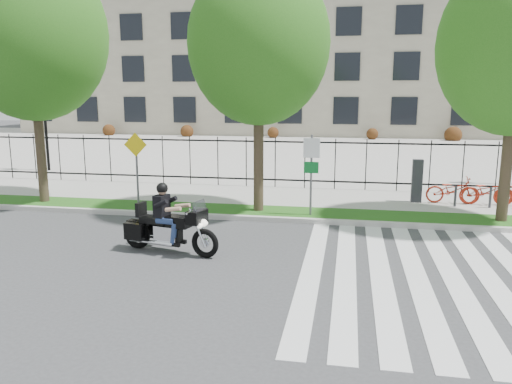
# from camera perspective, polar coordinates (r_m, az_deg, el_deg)

# --- Properties ---
(ground) EXTENTS (120.00, 120.00, 0.00)m
(ground) POSITION_cam_1_polar(r_m,az_deg,el_deg) (11.68, -4.56, -8.15)
(ground) COLOR #38383A
(ground) RESTS_ON ground
(curb) EXTENTS (60.00, 0.20, 0.15)m
(curb) POSITION_cam_1_polar(r_m,az_deg,el_deg) (15.49, -0.60, -3.02)
(curb) COLOR #B8B5AD
(curb) RESTS_ON ground
(grass_verge) EXTENTS (60.00, 1.50, 0.15)m
(grass_verge) POSITION_cam_1_polar(r_m,az_deg,el_deg) (16.30, -0.02, -2.31)
(grass_verge) COLOR #195715
(grass_verge) RESTS_ON ground
(sidewalk) EXTENTS (60.00, 3.50, 0.15)m
(sidewalk) POSITION_cam_1_polar(r_m,az_deg,el_deg) (18.71, 1.40, -0.58)
(sidewalk) COLOR gray
(sidewalk) RESTS_ON ground
(plaza) EXTENTS (80.00, 34.00, 0.10)m
(plaza) POSITION_cam_1_polar(r_m,az_deg,el_deg) (35.96, 5.92, 4.89)
(plaza) COLOR gray
(plaza) RESTS_ON ground
(crosswalk_stripes) EXTENTS (5.70, 8.00, 0.01)m
(crosswalk_stripes) POSITION_cam_1_polar(r_m,az_deg,el_deg) (11.46, 19.74, -9.13)
(crosswalk_stripes) COLOR silver
(crosswalk_stripes) RESTS_ON ground
(iron_fence) EXTENTS (30.00, 0.06, 2.00)m
(iron_fence) POSITION_cam_1_polar(r_m,az_deg,el_deg) (20.24, 2.21, 3.38)
(iron_fence) COLOR black
(iron_fence) RESTS_ON sidewalk
(office_building) EXTENTS (60.00, 21.90, 20.15)m
(office_building) POSITION_cam_1_polar(r_m,az_deg,el_deg) (55.98, 7.92, 17.16)
(office_building) COLOR gray
(office_building) RESTS_ON ground
(lamp_post_left) EXTENTS (1.06, 0.70, 4.25)m
(lamp_post_left) POSITION_cam_1_polar(r_m,az_deg,el_deg) (27.13, -23.05, 8.81)
(lamp_post_left) COLOR black
(lamp_post_left) RESTS_ON ground
(street_tree_0) EXTENTS (5.02, 5.02, 8.57)m
(street_tree_0) POSITION_cam_1_polar(r_m,az_deg,el_deg) (18.94, -24.32, 16.12)
(street_tree_0) COLOR #32251B
(street_tree_0) RESTS_ON grass_verge
(street_tree_1) EXTENTS (4.38, 4.38, 7.77)m
(street_tree_1) POSITION_cam_1_polar(r_m,az_deg,el_deg) (15.93, 0.30, 16.62)
(street_tree_1) COLOR #32251B
(street_tree_1) RESTS_ON grass_verge
(sign_pole_regulatory) EXTENTS (0.50, 0.09, 2.50)m
(sign_pole_regulatory) POSITION_cam_1_polar(r_m,az_deg,el_deg) (15.41, 6.34, 3.14)
(sign_pole_regulatory) COLOR #59595B
(sign_pole_regulatory) RESTS_ON grass_verge
(sign_pole_warning) EXTENTS (0.78, 0.09, 2.49)m
(sign_pole_warning) POSITION_cam_1_polar(r_m,az_deg,el_deg) (16.83, -13.51, 3.57)
(sign_pole_warning) COLOR #59595B
(sign_pole_warning) RESTS_ON grass_verge
(motorcycle_rider) EXTENTS (2.68, 1.12, 2.10)m
(motorcycle_rider) POSITION_cam_1_polar(r_m,az_deg,el_deg) (12.44, -9.95, -3.73)
(motorcycle_rider) COLOR black
(motorcycle_rider) RESTS_ON ground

